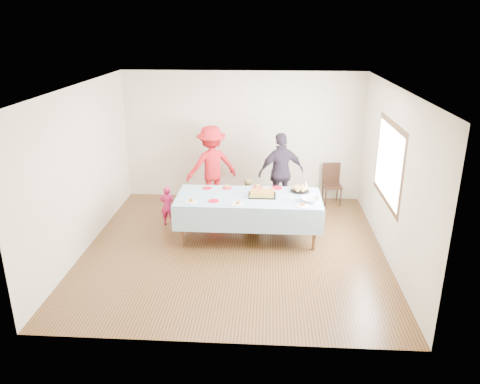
% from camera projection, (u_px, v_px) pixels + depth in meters
% --- Properties ---
extents(ground, '(5.00, 5.00, 0.00)m').
position_uv_depth(ground, '(234.00, 248.00, 7.96)').
color(ground, '#442413').
rests_on(ground, ground).
extents(room_walls, '(5.04, 5.04, 2.72)m').
position_uv_depth(room_walls, '(237.00, 147.00, 7.35)').
color(room_walls, beige).
rests_on(room_walls, ground).
extents(party_table, '(2.50, 1.10, 0.78)m').
position_uv_depth(party_table, '(249.00, 199.00, 8.11)').
color(party_table, '#52331C').
rests_on(party_table, ground).
extents(birthday_cake, '(0.48, 0.37, 0.08)m').
position_uv_depth(birthday_cake, '(262.00, 194.00, 8.11)').
color(birthday_cake, black).
rests_on(birthday_cake, party_table).
extents(rolls_tray, '(0.34, 0.34, 0.10)m').
position_uv_depth(rolls_tray, '(300.00, 189.00, 8.31)').
color(rolls_tray, black).
rests_on(rolls_tray, party_table).
extents(punch_bowl, '(0.31, 0.31, 0.07)m').
position_uv_depth(punch_bowl, '(310.00, 199.00, 7.85)').
color(punch_bowl, silver).
rests_on(punch_bowl, party_table).
extents(party_hat, '(0.10, 0.10, 0.18)m').
position_uv_depth(party_hat, '(306.00, 185.00, 8.41)').
color(party_hat, white).
rests_on(party_hat, party_table).
extents(fork_pile, '(0.24, 0.18, 0.07)m').
position_uv_depth(fork_pile, '(291.00, 199.00, 7.86)').
color(fork_pile, white).
rests_on(fork_pile, party_table).
extents(plate_red_far_a, '(0.17, 0.17, 0.01)m').
position_uv_depth(plate_red_far_a, '(207.00, 188.00, 8.47)').
color(plate_red_far_a, red).
rests_on(plate_red_far_a, party_table).
extents(plate_red_far_b, '(0.18, 0.18, 0.01)m').
position_uv_depth(plate_red_far_b, '(227.00, 188.00, 8.49)').
color(plate_red_far_b, red).
rests_on(plate_red_far_b, party_table).
extents(plate_red_far_c, '(0.17, 0.17, 0.01)m').
position_uv_depth(plate_red_far_c, '(258.00, 187.00, 8.51)').
color(plate_red_far_c, red).
rests_on(plate_red_far_c, party_table).
extents(plate_red_far_d, '(0.20, 0.20, 0.01)m').
position_uv_depth(plate_red_far_d, '(277.00, 188.00, 8.48)').
color(plate_red_far_d, red).
rests_on(plate_red_far_d, party_table).
extents(plate_red_near, '(0.18, 0.18, 0.01)m').
position_uv_depth(plate_red_near, '(214.00, 201.00, 7.87)').
color(plate_red_near, red).
rests_on(plate_red_near, party_table).
extents(plate_white_left, '(0.21, 0.21, 0.01)m').
position_uv_depth(plate_white_left, '(191.00, 202.00, 7.84)').
color(plate_white_left, white).
rests_on(plate_white_left, party_table).
extents(plate_white_mid, '(0.24, 0.24, 0.01)m').
position_uv_depth(plate_white_mid, '(238.00, 204.00, 7.74)').
color(plate_white_mid, white).
rests_on(plate_white_mid, party_table).
extents(plate_white_right, '(0.23, 0.23, 0.01)m').
position_uv_depth(plate_white_right, '(303.00, 206.00, 7.67)').
color(plate_white_right, white).
rests_on(plate_white_right, party_table).
extents(dining_chair, '(0.40, 0.40, 0.85)m').
position_uv_depth(dining_chair, '(332.00, 181.00, 9.81)').
color(dining_chair, black).
rests_on(dining_chair, ground).
extents(toddler_left, '(0.28, 0.19, 0.77)m').
position_uv_depth(toddler_left, '(167.00, 206.00, 8.75)').
color(toddler_left, '#B3164C').
rests_on(toddler_left, ground).
extents(toddler_mid, '(0.38, 0.25, 0.76)m').
position_uv_depth(toddler_mid, '(254.00, 208.00, 8.65)').
color(toddler_mid, '#2D6B23').
rests_on(toddler_mid, ground).
extents(toddler_right, '(0.48, 0.44, 0.80)m').
position_uv_depth(toddler_right, '(247.00, 198.00, 9.11)').
color(toddler_right, tan).
rests_on(toddler_right, ground).
extents(adult_left, '(1.23, 1.00, 1.66)m').
position_uv_depth(adult_left, '(212.00, 166.00, 9.64)').
color(adult_left, red).
rests_on(adult_left, ground).
extents(adult_right, '(1.02, 0.67, 1.60)m').
position_uv_depth(adult_right, '(281.00, 172.00, 9.30)').
color(adult_right, '#312735').
rests_on(adult_right, ground).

